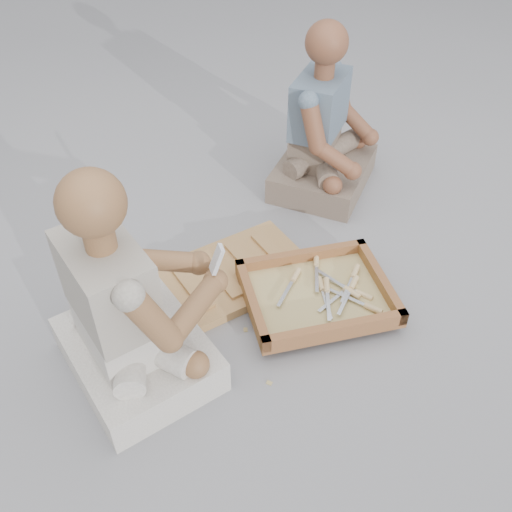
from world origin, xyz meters
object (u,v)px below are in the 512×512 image
carved_panel (236,273)px  craftsman (128,313)px  tool_tray (317,294)px  companion (324,137)px

carved_panel → craftsman: craftsman is taller
tool_tray → craftsman: 0.75m
craftsman → companion: size_ratio=1.03×
tool_tray → carved_panel: bearing=123.7°
carved_panel → companion: companion is taller
craftsman → companion: craftsman is taller
carved_panel → tool_tray: 0.36m
tool_tray → craftsman: craftsman is taller
tool_tray → companion: size_ratio=0.80×
tool_tray → companion: bearing=55.4°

